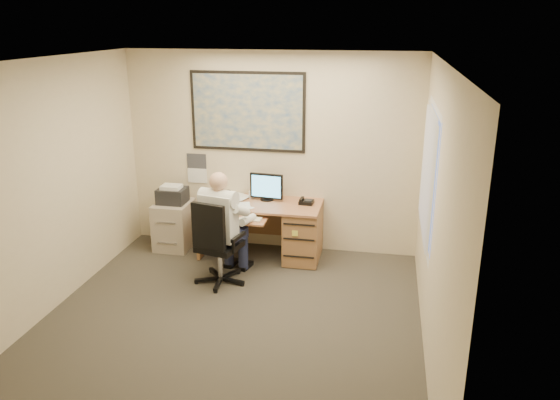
% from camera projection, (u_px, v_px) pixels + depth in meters
% --- Properties ---
extents(room_shell, '(4.00, 4.50, 2.70)m').
position_uv_depth(room_shell, '(223.00, 205.00, 5.28)').
color(room_shell, '#37332B').
rests_on(room_shell, ground).
extents(desk, '(1.60, 0.97, 1.11)m').
position_uv_depth(desk, '(285.00, 226.00, 7.29)').
color(desk, '#B0724B').
rests_on(desk, ground).
extents(world_map, '(1.56, 0.03, 1.06)m').
position_uv_depth(world_map, '(247.00, 112.00, 7.25)').
color(world_map, '#1E4C93').
rests_on(world_map, room_shell).
extents(wall_calendar, '(0.28, 0.01, 0.42)m').
position_uv_depth(wall_calendar, '(197.00, 168.00, 7.65)').
color(wall_calendar, white).
rests_on(wall_calendar, room_shell).
extents(window_blinds, '(0.06, 1.40, 1.30)m').
position_uv_depth(window_blinds, '(429.00, 174.00, 5.60)').
color(window_blinds, beige).
rests_on(window_blinds, room_shell).
extents(filing_cabinet, '(0.47, 0.57, 0.92)m').
position_uv_depth(filing_cabinet, '(174.00, 221.00, 7.62)').
color(filing_cabinet, '#AC9D8B').
rests_on(filing_cabinet, ground).
extents(office_chair, '(0.77, 0.77, 1.07)m').
position_uv_depth(office_chair, '(220.00, 260.00, 6.57)').
color(office_chair, black).
rests_on(office_chair, ground).
extents(person, '(0.75, 0.94, 1.38)m').
position_uv_depth(person, '(220.00, 228.00, 6.53)').
color(person, silver).
rests_on(person, office_chair).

